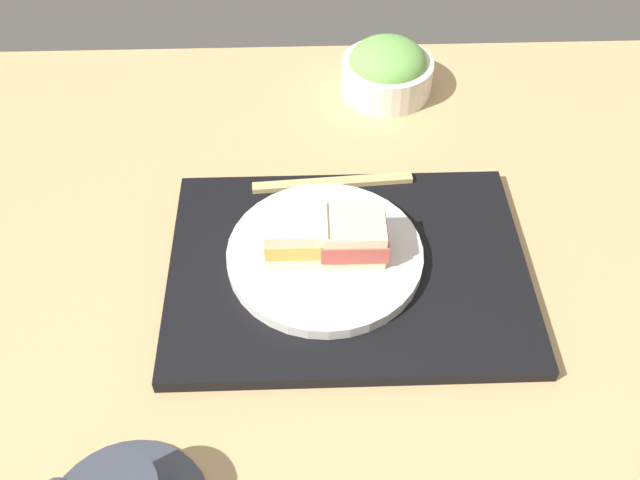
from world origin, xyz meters
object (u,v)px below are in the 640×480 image
Objects in this scene: sandwich_near at (354,237)px; sandwich_far at (296,235)px; salad_bowl at (387,70)px; chopsticks_pair at (333,183)px; sandwich_plate at (325,255)px.

sandwich_far is (6.23, -0.31, 0.14)cm from sandwich_near.
sandwich_far is 0.52× the size of salad_bowl.
sandwich_far is 0.34× the size of chopsticks_pair.
sandwich_near is at bearing 78.21° from salad_bowl.
salad_bowl is at bearing -106.77° from sandwich_plate.
sandwich_plate is at bearing -2.83° from sandwich_near.
sandwich_far reaches higher than chopsticks_pair.
chopsticks_pair is (1.69, -12.36, -3.45)cm from sandwich_near.
sandwich_plate is at bearing 177.17° from sandwich_far.
sandwich_plate is 3.02× the size of sandwich_near.
sandwich_far reaches higher than sandwich_plate.
salad_bowl is (-7.12, -34.10, -1.80)cm from sandwich_near.
sandwich_near is 0.55× the size of salad_bowl.
sandwich_near is at bearing 177.17° from sandwich_plate.
sandwich_far is at bearing 69.38° from chopsticks_pair.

